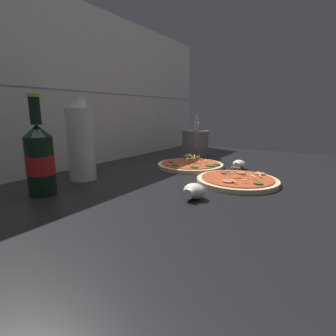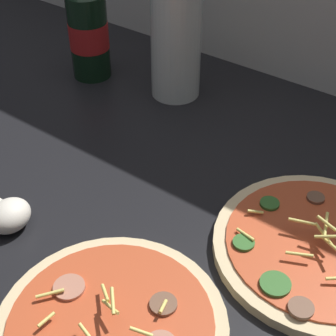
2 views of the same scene
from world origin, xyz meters
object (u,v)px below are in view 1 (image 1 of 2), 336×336
(pizza_far, at_px, (190,165))
(beer_bottle, at_px, (40,159))
(mushroom_right, at_px, (194,191))
(pizza_near, at_px, (237,180))
(utensil_crock, at_px, (195,144))
(mushroom_left, at_px, (239,164))
(oil_bottle, at_px, (81,143))

(pizza_far, relative_size, beer_bottle, 1.00)
(mushroom_right, bearing_deg, pizza_far, 29.51)
(pizza_near, bearing_deg, utensil_crock, 42.94)
(mushroom_left, height_order, mushroom_right, mushroom_right)
(oil_bottle, height_order, mushroom_right, oil_bottle)
(pizza_far, xyz_separation_m, oil_bottle, (-0.34, 0.19, 0.10))
(mushroom_right, bearing_deg, oil_bottle, 92.85)
(pizza_far, height_order, mushroom_left, pizza_far)
(pizza_far, relative_size, mushroom_right, 4.32)
(utensil_crock, bearing_deg, mushroom_left, -119.20)
(mushroom_left, bearing_deg, beer_bottle, 150.68)
(mushroom_right, xyz_separation_m, utensil_crock, (0.53, 0.27, 0.04))
(pizza_near, distance_m, oil_bottle, 0.47)
(pizza_near, xyz_separation_m, utensil_crock, (0.33, 0.31, 0.05))
(beer_bottle, relative_size, mushroom_left, 5.02)
(beer_bottle, xyz_separation_m, oil_bottle, (0.15, 0.04, 0.02))
(beer_bottle, xyz_separation_m, utensil_crock, (0.70, -0.06, -0.03))
(utensil_crock, bearing_deg, beer_bottle, 174.71)
(pizza_far, xyz_separation_m, mushroom_left, (0.07, -0.16, 0.01))
(pizza_near, height_order, pizza_far, pizza_far)
(pizza_near, bearing_deg, oil_bottle, 117.62)
(pizza_far, relative_size, oil_bottle, 1.00)
(pizza_near, xyz_separation_m, mushroom_left, (0.19, 0.06, 0.01))
(pizza_near, distance_m, beer_bottle, 0.53)
(pizza_far, distance_m, mushroom_left, 0.18)
(beer_bottle, distance_m, oil_bottle, 0.16)
(beer_bottle, bearing_deg, mushroom_left, -29.32)
(beer_bottle, bearing_deg, oil_bottle, 13.24)
(pizza_near, xyz_separation_m, pizza_far, (0.12, 0.22, 0.00))
(pizza_near, xyz_separation_m, beer_bottle, (-0.37, 0.37, 0.08))
(pizza_far, height_order, mushroom_right, pizza_far)
(beer_bottle, xyz_separation_m, mushroom_left, (0.56, -0.31, -0.07))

